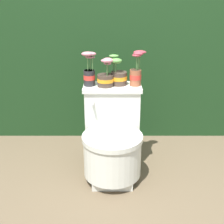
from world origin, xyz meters
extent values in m
plane|color=brown|center=(0.00, 0.00, 0.00)|extent=(12.00, 12.00, 0.00)
cube|color=#193819|center=(0.00, 1.11, 0.88)|extent=(3.51, 0.69, 1.76)
cube|color=silver|center=(-0.09, 0.03, 0.03)|extent=(0.29, 0.30, 0.06)
cylinder|color=silver|center=(-0.09, 0.03, 0.19)|extent=(0.41, 0.41, 0.27)
cylinder|color=silver|center=(-0.09, 0.03, 0.35)|extent=(0.43, 0.43, 0.04)
cube|color=silver|center=(-0.09, 0.28, 0.47)|extent=(0.41, 0.20, 0.32)
cube|color=silver|center=(-0.09, 0.28, 0.64)|extent=(0.43, 0.23, 0.03)
cylinder|color=silver|center=(-0.23, 0.15, 0.56)|extent=(0.02, 0.05, 0.02)
cylinder|color=#262628|center=(-0.26, 0.28, 0.71)|extent=(0.08, 0.08, 0.11)
cylinder|color=red|center=(-0.26, 0.28, 0.72)|extent=(0.09, 0.09, 0.03)
cylinder|color=#332319|center=(-0.26, 0.28, 0.76)|extent=(0.08, 0.08, 0.01)
cylinder|color=#4C753D|center=(-0.25, 0.30, 0.83)|extent=(0.01, 0.01, 0.11)
ellipsoid|color=#B26B75|center=(-0.25, 0.30, 0.89)|extent=(0.07, 0.05, 0.02)
cylinder|color=#4C753D|center=(-0.23, 0.28, 0.83)|extent=(0.01, 0.01, 0.11)
ellipsoid|color=#B26B75|center=(-0.23, 0.28, 0.89)|extent=(0.06, 0.04, 0.02)
cylinder|color=#4C753D|center=(-0.27, 0.28, 0.82)|extent=(0.01, 0.01, 0.11)
ellipsoid|color=#B26B75|center=(-0.27, 0.28, 0.89)|extent=(0.09, 0.06, 0.03)
cylinder|color=#4C753D|center=(-0.25, 0.29, 0.81)|extent=(0.01, 0.01, 0.09)
ellipsoid|color=#B26B75|center=(-0.25, 0.29, 0.86)|extent=(0.07, 0.05, 0.02)
cylinder|color=#47382D|center=(-0.14, 0.26, 0.70)|extent=(0.12, 0.12, 0.09)
cylinder|color=orange|center=(-0.14, 0.26, 0.70)|extent=(0.12, 0.12, 0.03)
cylinder|color=#332319|center=(-0.14, 0.26, 0.74)|extent=(0.11, 0.11, 0.01)
cylinder|color=#4C753D|center=(-0.13, 0.23, 0.79)|extent=(0.01, 0.01, 0.10)
ellipsoid|color=#B26B75|center=(-0.13, 0.23, 0.85)|extent=(0.09, 0.06, 0.03)
cylinder|color=#4C753D|center=(-0.13, 0.26, 0.78)|extent=(0.01, 0.01, 0.07)
ellipsoid|color=#B26B75|center=(-0.13, 0.26, 0.82)|extent=(0.06, 0.04, 0.02)
cylinder|color=#4C753D|center=(-0.12, 0.28, 0.79)|extent=(0.01, 0.01, 0.10)
ellipsoid|color=#B26B75|center=(-0.12, 0.28, 0.85)|extent=(0.07, 0.05, 0.02)
cylinder|color=#47382D|center=(-0.04, 0.30, 0.70)|extent=(0.12, 0.12, 0.10)
cylinder|color=orange|center=(-0.04, 0.30, 0.71)|extent=(0.12, 0.12, 0.03)
cylinder|color=#332319|center=(-0.04, 0.30, 0.75)|extent=(0.11, 0.11, 0.01)
cylinder|color=#4C753D|center=(-0.07, 0.30, 0.79)|extent=(0.01, 0.01, 0.07)
ellipsoid|color=#569342|center=(-0.07, 0.30, 0.83)|extent=(0.09, 0.06, 0.04)
cylinder|color=#4C753D|center=(-0.08, 0.32, 0.81)|extent=(0.01, 0.01, 0.11)
ellipsoid|color=#569342|center=(-0.08, 0.32, 0.87)|extent=(0.07, 0.05, 0.02)
cylinder|color=#9E5638|center=(0.08, 0.28, 0.71)|extent=(0.08, 0.08, 0.12)
cylinder|color=red|center=(0.08, 0.28, 0.72)|extent=(0.09, 0.09, 0.04)
cylinder|color=#332319|center=(0.08, 0.28, 0.77)|extent=(0.08, 0.08, 0.01)
cylinder|color=#4C753D|center=(0.08, 0.28, 0.82)|extent=(0.01, 0.01, 0.10)
ellipsoid|color=#93333D|center=(0.08, 0.28, 0.88)|extent=(0.07, 0.05, 0.02)
cylinder|color=#4C753D|center=(0.11, 0.29, 0.83)|extent=(0.01, 0.01, 0.12)
ellipsoid|color=#93333D|center=(0.11, 0.29, 0.90)|extent=(0.09, 0.06, 0.02)
cylinder|color=#4C753D|center=(0.09, 0.28, 0.83)|extent=(0.01, 0.01, 0.11)
ellipsoid|color=#93333D|center=(0.09, 0.28, 0.89)|extent=(0.07, 0.05, 0.03)
camera|label=1|loc=(-0.09, -1.93, 1.33)|focal=50.00mm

